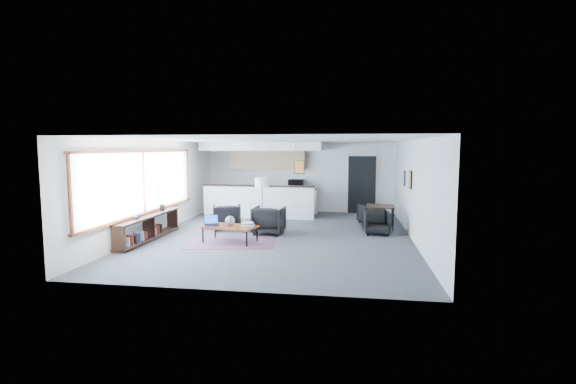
# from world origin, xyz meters

# --- Properties ---
(room) EXTENTS (7.02, 9.02, 2.62)m
(room) POSITION_xyz_m (0.00, 0.00, 1.30)
(room) COLOR #464648
(room) RESTS_ON ground
(window) EXTENTS (0.10, 5.95, 1.66)m
(window) POSITION_xyz_m (-3.46, -0.90, 1.46)
(window) COLOR #8CBFFF
(window) RESTS_ON room
(console) EXTENTS (0.35, 3.00, 0.80)m
(console) POSITION_xyz_m (-3.30, -1.05, 0.33)
(console) COLOR black
(console) RESTS_ON floor
(kitchenette) EXTENTS (4.20, 1.96, 2.60)m
(kitchenette) POSITION_xyz_m (-1.20, 3.71, 1.38)
(kitchenette) COLOR white
(kitchenette) RESTS_ON floor
(doorway) EXTENTS (1.10, 0.12, 2.15)m
(doorway) POSITION_xyz_m (2.30, 4.42, 1.07)
(doorway) COLOR black
(doorway) RESTS_ON room
(track_light) EXTENTS (1.60, 0.07, 0.15)m
(track_light) POSITION_xyz_m (-0.59, 2.20, 2.53)
(track_light) COLOR silver
(track_light) RESTS_ON room
(wall_art_lower) EXTENTS (0.03, 0.38, 0.48)m
(wall_art_lower) POSITION_xyz_m (3.47, 0.40, 1.55)
(wall_art_lower) COLOR black
(wall_art_lower) RESTS_ON room
(wall_art_upper) EXTENTS (0.03, 0.34, 0.44)m
(wall_art_upper) POSITION_xyz_m (3.47, 1.70, 1.50)
(wall_art_upper) COLOR black
(wall_art_upper) RESTS_ON room
(kilim_rug) EXTENTS (2.40, 1.85, 0.01)m
(kilim_rug) POSITION_xyz_m (-1.10, -1.00, 0.01)
(kilim_rug) COLOR #63394D
(kilim_rug) RESTS_ON floor
(coffee_table) EXTENTS (1.43, 0.96, 0.43)m
(coffee_table) POSITION_xyz_m (-1.10, -1.00, 0.40)
(coffee_table) COLOR maroon
(coffee_table) RESTS_ON floor
(laptop) EXTENTS (0.45, 0.42, 0.26)m
(laptop) POSITION_xyz_m (-1.60, -1.00, 0.51)
(laptop) COLOR black
(laptop) RESTS_ON coffee_table
(ceramic_pot) EXTENTS (0.25, 0.25, 0.25)m
(ceramic_pot) POSITION_xyz_m (-1.10, -1.00, 0.56)
(ceramic_pot) COLOR gray
(ceramic_pot) RESTS_ON coffee_table
(book_stack) EXTENTS (0.34, 0.29, 0.10)m
(book_stack) POSITION_xyz_m (-0.65, -0.96, 0.48)
(book_stack) COLOR silver
(book_stack) RESTS_ON coffee_table
(coaster) EXTENTS (0.10, 0.10, 0.01)m
(coaster) POSITION_xyz_m (-0.95, -1.24, 0.43)
(coaster) COLOR #E5590C
(coaster) RESTS_ON coffee_table
(armchair_left) EXTENTS (0.97, 0.93, 0.80)m
(armchair_left) POSITION_xyz_m (-1.70, 0.68, 0.40)
(armchair_left) COLOR black
(armchair_left) RESTS_ON floor
(armchair_right) EXTENTS (0.86, 0.81, 0.85)m
(armchair_right) POSITION_xyz_m (-0.34, 0.20, 0.42)
(armchair_right) COLOR black
(armchair_right) RESTS_ON floor
(floor_lamp) EXTENTS (0.56, 0.56, 1.51)m
(floor_lamp) POSITION_xyz_m (-0.72, 1.07, 1.31)
(floor_lamp) COLOR black
(floor_lamp) RESTS_ON floor
(dining_table) EXTENTS (0.85, 0.85, 0.68)m
(dining_table) POSITION_xyz_m (2.78, 1.47, 0.62)
(dining_table) COLOR black
(dining_table) RESTS_ON floor
(dining_chair_near) EXTENTS (0.65, 0.62, 0.61)m
(dining_chair_near) POSITION_xyz_m (2.62, 0.62, 0.31)
(dining_chair_near) COLOR black
(dining_chair_near) RESTS_ON floor
(dining_chair_far) EXTENTS (0.74, 0.72, 0.59)m
(dining_chair_far) POSITION_xyz_m (2.53, 2.24, 0.29)
(dining_chair_far) COLOR black
(dining_chair_far) RESTS_ON floor
(microwave) EXTENTS (0.55, 0.32, 0.37)m
(microwave) POSITION_xyz_m (-0.11, 4.15, 1.11)
(microwave) COLOR black
(microwave) RESTS_ON kitchenette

